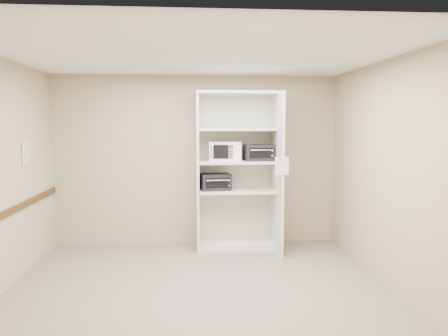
{
  "coord_description": "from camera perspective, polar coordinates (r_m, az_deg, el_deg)",
  "views": [
    {
      "loc": [
        -0.08,
        -4.97,
        1.94
      ],
      "look_at": [
        0.39,
        1.27,
        1.3
      ],
      "focal_mm": 35.0,
      "sensor_mm": 36.0,
      "label": 1
    }
  ],
  "objects": [
    {
      "name": "floor",
      "position": [
        5.34,
        -3.3,
        -15.5
      ],
      "size": [
        4.5,
        4.0,
        0.01
      ],
      "primitive_type": "cube",
      "color": "#6F665D",
      "rests_on": "ground"
    },
    {
      "name": "ceiling",
      "position": [
        5.03,
        -3.48,
        14.52
      ],
      "size": [
        4.5,
        4.0,
        0.01
      ],
      "primitive_type": "cube",
      "color": "white"
    },
    {
      "name": "toaster_oven_upper",
      "position": [
        6.72,
        4.57,
        2.03
      ],
      "size": [
        0.46,
        0.36,
        0.25
      ],
      "primitive_type": "cube",
      "rotation": [
        0.0,
        0.0,
        0.07
      ],
      "color": "black",
      "rests_on": "shelving_unit"
    },
    {
      "name": "shelving_unit",
      "position": [
        6.76,
        2.02,
        -1.03
      ],
      "size": [
        1.24,
        0.92,
        2.42
      ],
      "color": "silver",
      "rests_on": "floor"
    },
    {
      "name": "toaster_oven_lower",
      "position": [
        6.72,
        -1.11,
        -1.81
      ],
      "size": [
        0.49,
        0.4,
        0.25
      ],
      "primitive_type": "cube",
      "rotation": [
        0.0,
        0.0,
        0.14
      ],
      "color": "black",
      "rests_on": "shelving_unit"
    },
    {
      "name": "wall_right",
      "position": [
        5.52,
        20.66,
        -0.68
      ],
      "size": [
        0.02,
        4.0,
        2.7
      ],
      "primitive_type": "cube",
      "color": "tan",
      "rests_on": "ground"
    },
    {
      "name": "wall_back",
      "position": [
        6.99,
        -3.68,
        1.0
      ],
      "size": [
        4.5,
        0.02,
        2.7
      ],
      "primitive_type": "cube",
      "color": "tan",
      "rests_on": "ground"
    },
    {
      "name": "wall_front",
      "position": [
        3.03,
        -2.71,
        -5.44
      ],
      "size": [
        4.5,
        0.02,
        2.7
      ],
      "primitive_type": "cube",
      "color": "tan",
      "rests_on": "ground"
    },
    {
      "name": "wall_poster",
      "position": [
        6.26,
        -24.5,
        1.74
      ],
      "size": [
        0.01,
        0.22,
        0.31
      ],
      "primitive_type": "cube",
      "color": "silver",
      "rests_on": "wall_left"
    },
    {
      "name": "microwave",
      "position": [
        6.75,
        0.19,
        2.24
      ],
      "size": [
        0.52,
        0.41,
        0.29
      ],
      "primitive_type": "cube",
      "rotation": [
        0.0,
        0.0,
        -0.1
      ],
      "color": "white",
      "rests_on": "shelving_unit"
    },
    {
      "name": "paper_sign",
      "position": [
        6.21,
        7.57,
        0.26
      ],
      "size": [
        0.2,
        0.01,
        0.25
      ],
      "primitive_type": "cube",
      "rotation": [
        0.0,
        0.0,
        0.03
      ],
      "color": "white",
      "rests_on": "shelving_unit"
    }
  ]
}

